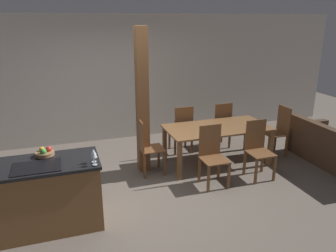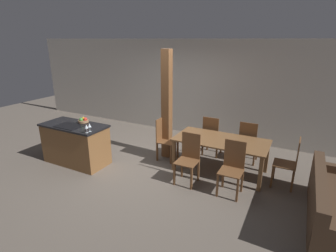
{
  "view_description": "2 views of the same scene",
  "coord_description": "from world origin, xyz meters",
  "px_view_note": "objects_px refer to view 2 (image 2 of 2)",
  "views": [
    {
      "loc": [
        -0.98,
        -4.54,
        2.6
      ],
      "look_at": [
        0.6,
        0.2,
        0.95
      ],
      "focal_mm": 35.0,
      "sensor_mm": 36.0,
      "label": 1
    },
    {
      "loc": [
        3.02,
        -4.43,
        2.69
      ],
      "look_at": [
        0.6,
        0.2,
        0.95
      ],
      "focal_mm": 28.0,
      "sensor_mm": 36.0,
      "label": 2
    }
  ],
  "objects_px": {
    "wine_glass_middle": "(89,126)",
    "dining_chair_far_right": "(248,142)",
    "kitchen_island": "(76,144)",
    "dining_chair_near_right": "(232,167)",
    "dining_chair_foot_end": "(290,162)",
    "fruit_bowl": "(83,120)",
    "dining_table": "(221,144)",
    "dining_chair_near_left": "(188,158)",
    "timber_post": "(167,106)",
    "dining_chair_head_end": "(164,138)",
    "wine_glass_near": "(86,127)",
    "dining_chair_far_left": "(212,135)"
  },
  "relations": [
    {
      "from": "dining_chair_near_left",
      "to": "kitchen_island",
      "type": "bearing_deg",
      "value": -171.24
    },
    {
      "from": "dining_table",
      "to": "dining_chair_near_left",
      "type": "bearing_deg",
      "value": -121.67
    },
    {
      "from": "dining_chair_near_right",
      "to": "dining_chair_far_right",
      "type": "bearing_deg",
      "value": 90.0
    },
    {
      "from": "dining_chair_far_left",
      "to": "wine_glass_middle",
      "type": "bearing_deg",
      "value": 45.89
    },
    {
      "from": "kitchen_island",
      "to": "dining_chair_far_right",
      "type": "height_order",
      "value": "dining_chair_far_right"
    },
    {
      "from": "fruit_bowl",
      "to": "dining_chair_head_end",
      "type": "distance_m",
      "value": 1.87
    },
    {
      "from": "dining_chair_far_left",
      "to": "dining_chair_head_end",
      "type": "bearing_deg",
      "value": 37.5
    },
    {
      "from": "dining_chair_far_right",
      "to": "dining_chair_foot_end",
      "type": "relative_size",
      "value": 1.0
    },
    {
      "from": "fruit_bowl",
      "to": "dining_chair_head_end",
      "type": "height_order",
      "value": "fruit_bowl"
    },
    {
      "from": "wine_glass_middle",
      "to": "dining_chair_foot_end",
      "type": "height_order",
      "value": "wine_glass_middle"
    },
    {
      "from": "kitchen_island",
      "to": "dining_table",
      "type": "distance_m",
      "value": 3.2
    },
    {
      "from": "wine_glass_middle",
      "to": "dining_chair_far_right",
      "type": "xyz_separation_m",
      "value": [
        2.77,
        1.97,
        -0.53
      ]
    },
    {
      "from": "dining_chair_near_left",
      "to": "timber_post",
      "type": "bearing_deg",
      "value": 137.22
    },
    {
      "from": "dining_chair_foot_end",
      "to": "timber_post",
      "type": "height_order",
      "value": "timber_post"
    },
    {
      "from": "kitchen_island",
      "to": "dining_chair_far_right",
      "type": "xyz_separation_m",
      "value": [
        3.43,
        1.78,
        0.05
      ]
    },
    {
      "from": "dining_chair_near_left",
      "to": "dining_chair_head_end",
      "type": "bearing_deg",
      "value": 142.5
    },
    {
      "from": "dining_chair_near_left",
      "to": "wine_glass_near",
      "type": "bearing_deg",
      "value": -160.48
    },
    {
      "from": "dining_chair_near_right",
      "to": "dining_chair_foot_end",
      "type": "xyz_separation_m",
      "value": [
        0.9,
        0.69,
        0.0
      ]
    },
    {
      "from": "dining_chair_far_right",
      "to": "timber_post",
      "type": "relative_size",
      "value": 0.39
    },
    {
      "from": "fruit_bowl",
      "to": "dining_table",
      "type": "distance_m",
      "value": 3.06
    },
    {
      "from": "dining_chair_far_left",
      "to": "kitchen_island",
      "type": "bearing_deg",
      "value": 34.59
    },
    {
      "from": "dining_table",
      "to": "dining_chair_head_end",
      "type": "xyz_separation_m",
      "value": [
        -1.33,
        0.0,
        -0.12
      ]
    },
    {
      "from": "dining_table",
      "to": "dining_chair_foot_end",
      "type": "bearing_deg",
      "value": 0.0
    },
    {
      "from": "fruit_bowl",
      "to": "dining_chair_near_right",
      "type": "xyz_separation_m",
      "value": [
        3.34,
        0.19,
        -0.45
      ]
    },
    {
      "from": "dining_chair_near_left",
      "to": "dining_chair_near_right",
      "type": "xyz_separation_m",
      "value": [
        0.85,
        0.0,
        0.0
      ]
    },
    {
      "from": "wine_glass_middle",
      "to": "fruit_bowl",
      "type": "bearing_deg",
      "value": 144.95
    },
    {
      "from": "wine_glass_middle",
      "to": "dining_chair_far_left",
      "type": "xyz_separation_m",
      "value": [
        1.91,
        1.97,
        -0.53
      ]
    },
    {
      "from": "kitchen_island",
      "to": "dining_chair_near_left",
      "type": "xyz_separation_m",
      "value": [
        2.58,
        0.4,
        0.05
      ]
    },
    {
      "from": "dining_chair_foot_end",
      "to": "wine_glass_near",
      "type": "bearing_deg",
      "value": -69.52
    },
    {
      "from": "dining_chair_near_left",
      "to": "dining_chair_far_left",
      "type": "relative_size",
      "value": 1.0
    },
    {
      "from": "wine_glass_near",
      "to": "kitchen_island",
      "type": "bearing_deg",
      "value": 157.13
    },
    {
      "from": "fruit_bowl",
      "to": "wine_glass_middle",
      "type": "height_order",
      "value": "wine_glass_middle"
    },
    {
      "from": "kitchen_island",
      "to": "wine_glass_middle",
      "type": "bearing_deg",
      "value": -16.34
    },
    {
      "from": "wine_glass_near",
      "to": "dining_chair_near_left",
      "type": "distance_m",
      "value": 2.1
    },
    {
      "from": "timber_post",
      "to": "wine_glass_middle",
      "type": "bearing_deg",
      "value": -124.26
    },
    {
      "from": "dining_chair_near_left",
      "to": "dining_chair_head_end",
      "type": "relative_size",
      "value": 1.0
    },
    {
      "from": "dining_chair_far_right",
      "to": "fruit_bowl",
      "type": "bearing_deg",
      "value": 25.18
    },
    {
      "from": "wine_glass_near",
      "to": "dining_chair_near_left",
      "type": "bearing_deg",
      "value": 19.52
    },
    {
      "from": "dining_chair_foot_end",
      "to": "dining_chair_far_left",
      "type": "bearing_deg",
      "value": -111.51
    },
    {
      "from": "wine_glass_middle",
      "to": "timber_post",
      "type": "bearing_deg",
      "value": 55.74
    },
    {
      "from": "dining_chair_near_left",
      "to": "timber_post",
      "type": "height_order",
      "value": "timber_post"
    },
    {
      "from": "wine_glass_near",
      "to": "dining_chair_far_left",
      "type": "distance_m",
      "value": 2.86
    },
    {
      "from": "timber_post",
      "to": "dining_chair_foot_end",
      "type": "bearing_deg",
      "value": -3.56
    },
    {
      "from": "dining_chair_far_right",
      "to": "kitchen_island",
      "type": "bearing_deg",
      "value": 27.4
    },
    {
      "from": "dining_chair_foot_end",
      "to": "dining_chair_near_right",
      "type": "bearing_deg",
      "value": -52.5
    },
    {
      "from": "dining_chair_near_left",
      "to": "wine_glass_middle",
      "type": "bearing_deg",
      "value": -162.79
    },
    {
      "from": "wine_glass_middle",
      "to": "dining_table",
      "type": "xyz_separation_m",
      "value": [
        2.34,
        1.28,
        -0.41
      ]
    },
    {
      "from": "dining_chair_near_right",
      "to": "dining_chair_foot_end",
      "type": "distance_m",
      "value": 1.13
    },
    {
      "from": "dining_chair_foot_end",
      "to": "dining_chair_head_end",
      "type": "bearing_deg",
      "value": -90.0
    },
    {
      "from": "dining_chair_far_right",
      "to": "dining_chair_head_end",
      "type": "distance_m",
      "value": 1.88
    }
  ]
}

